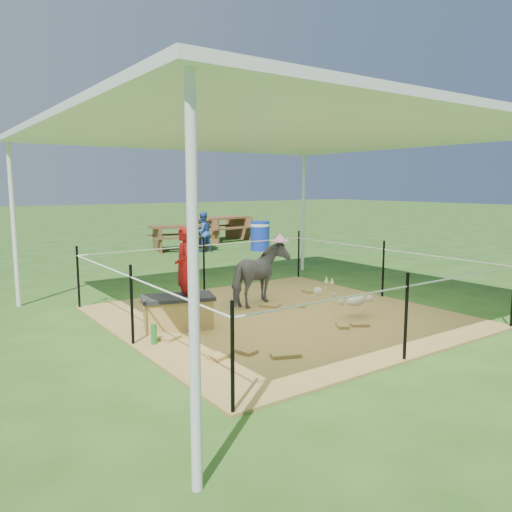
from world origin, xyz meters
TOP-DOWN VIEW (x-y plane):
  - ground at (0.00, 0.00)m, footprint 90.00×90.00m
  - hay_patch at (0.00, 0.00)m, footprint 4.60×4.60m
  - canopy_tent at (0.00, 0.00)m, footprint 6.30×6.30m
  - rope_fence at (0.00, -0.00)m, footprint 4.54×4.54m
  - straw_bale at (-1.50, 0.29)m, footprint 0.98×0.70m
  - dark_cloth at (-1.50, 0.29)m, footprint 1.05×0.76m
  - woman at (-1.40, 0.29)m, footprint 0.36×0.45m
  - green_bottle at (-2.05, -0.16)m, footprint 0.09×0.09m
  - pony at (0.16, 0.72)m, footprint 1.28×0.95m
  - pink_hat at (0.16, 0.72)m, footprint 0.31×0.31m
  - foal at (0.88, -0.69)m, footprint 1.04×0.67m
  - trash_barrel at (4.22, 6.37)m, footprint 0.73×0.73m
  - picnic_table_near at (2.32, 7.84)m, footprint 2.04×1.67m
  - picnic_table_far at (4.70, 9.31)m, footprint 2.21×1.76m
  - distant_person at (2.67, 7.08)m, footprint 0.62×0.52m

SIDE VIEW (x-z plane):
  - ground at x=0.00m, z-range 0.00..0.00m
  - hay_patch at x=0.00m, z-range 0.00..0.03m
  - green_bottle at x=-2.05m, z-range 0.03..0.28m
  - straw_bale at x=-1.50m, z-range 0.03..0.42m
  - foal at x=0.88m, z-range 0.03..0.57m
  - picnic_table_near at x=2.32m, z-range 0.00..0.74m
  - picnic_table_far at x=4.70m, z-range 0.00..0.83m
  - trash_barrel at x=4.22m, z-range 0.00..0.87m
  - dark_cloth at x=-1.50m, z-range 0.42..0.47m
  - pony at x=0.16m, z-range 0.03..1.01m
  - distant_person at x=2.67m, z-range 0.00..1.16m
  - rope_fence at x=0.00m, z-range 0.14..1.14m
  - woman at x=-1.40m, z-range 0.42..1.48m
  - pink_hat at x=0.16m, z-range 1.01..1.16m
  - canopy_tent at x=0.00m, z-range 1.24..4.14m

